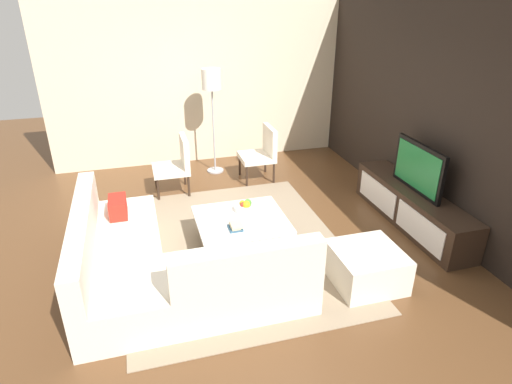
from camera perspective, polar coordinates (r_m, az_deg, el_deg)
ground_plane at (r=5.31m, az=-2.69°, el=-7.70°), size 14.00×14.00×0.00m
feature_wall_back at (r=5.88m, az=23.84°, el=8.50°), size 6.40×0.12×2.80m
side_wall_left at (r=7.77m, az=-7.08°, el=14.15°), size 0.12×5.20×2.80m
area_rug at (r=5.39m, az=-2.94°, el=-7.10°), size 3.30×2.59×0.01m
media_console at (r=6.10m, az=19.73°, el=-1.92°), size 2.15×0.46×0.50m
television at (r=5.88m, az=20.53°, el=2.97°), size 0.96×0.06×0.63m
sectional_couch at (r=4.65m, az=-12.24°, el=-9.37°), size 2.27×2.27×0.84m
coffee_table at (r=5.30m, az=-1.93°, el=-5.16°), size 0.97×1.06×0.38m
accent_chair_near at (r=6.69m, az=-10.34°, el=3.88°), size 0.54×0.54×0.87m
floor_lamp at (r=7.12m, az=-5.83°, el=13.62°), size 0.31×0.31×1.73m
ottoman at (r=4.83m, az=14.23°, el=-9.48°), size 0.70×0.70×0.40m
fruit_bowl at (r=5.37m, az=-1.37°, el=-1.92°), size 0.28×0.28×0.14m
accent_chair_far at (r=7.06m, az=0.83°, el=5.49°), size 0.55×0.53×0.87m
book_stack at (r=4.98m, az=-2.70°, el=-4.50°), size 0.19×0.15×0.07m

